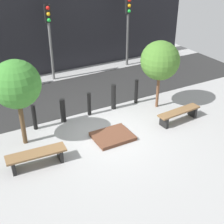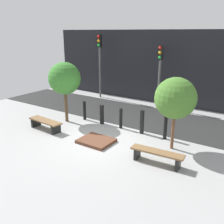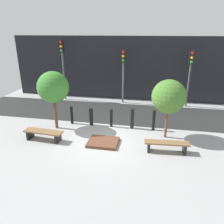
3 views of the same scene
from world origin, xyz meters
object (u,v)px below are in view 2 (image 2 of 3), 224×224
object	(u,v)px
tree_behind_left_bench	(65,79)
bollard_left	(102,114)
tree_behind_right_bench	(175,98)
bollard_center	(121,118)
bench_right	(157,155)
bollard_far_right	(165,127)
bollard_right	(142,122)
bollard_far_left	(85,111)
traffic_light_west	(100,55)
traffic_light_mid_west	(160,65)
bench_left	(45,123)
planter_bed	(96,141)

from	to	relation	value
tree_behind_left_bench	bollard_left	bearing A→B (deg)	22.92
tree_behind_right_bench	bollard_center	size ratio (longest dim) A/B	2.91
tree_behind_left_bench	bollard_center	size ratio (longest dim) A/B	3.10
bench_right	bollard_far_right	bearing A→B (deg)	101.34
tree_behind_right_bench	bollard_right	size ratio (longest dim) A/B	2.61
bollard_far_left	bollard_left	size ratio (longest dim) A/B	1.02
bollard_right	bench_right	bearing A→B (deg)	-51.53
traffic_light_west	bollard_left	bearing A→B (deg)	-52.61
traffic_light_west	tree_behind_right_bench	bearing A→B (deg)	-34.68
traffic_light_mid_west	bollard_center	bearing A→B (deg)	-90.00
bollard_far_left	bollard_far_right	distance (m)	4.25
traffic_light_mid_west	tree_behind_left_bench	bearing A→B (deg)	-119.58
bollard_right	bollard_far_right	world-z (taller)	bollard_right
bollard_left	bollard_far_right	size ratio (longest dim) A/B	0.90
bollard_far_left	traffic_light_mid_west	world-z (taller)	traffic_light_mid_west
tree_behind_left_bench	bollard_center	world-z (taller)	tree_behind_left_bench
bollard_left	traffic_light_west	world-z (taller)	traffic_light_west
bench_left	bollard_far_right	size ratio (longest dim) A/B	1.76
planter_bed	bollard_center	bearing A→B (deg)	90.00
tree_behind_right_bench	traffic_light_mid_west	world-z (taller)	traffic_light_mid_west
planter_bed	bollard_right	bearing A→B (deg)	60.03
bench_right	bench_left	bearing A→B (deg)	176.00
tree_behind_right_bench	bollard_left	xyz separation A→B (m)	(-3.75, 0.69, -1.49)
bench_left	traffic_light_west	xyz separation A→B (m)	(-1.47, 6.09, 2.44)
bollard_far_left	bollard_right	distance (m)	3.19
bollard_left	bollard_center	world-z (taller)	bollard_center
bench_left	tree_behind_left_bench	distance (m)	2.24
bench_left	tree_behind_right_bench	distance (m)	5.78
bollard_far_left	traffic_light_west	world-z (taller)	traffic_light_west
bollard_right	tree_behind_right_bench	bearing A→B (deg)	-22.92
traffic_light_mid_west	bench_right	bearing A→B (deg)	-66.20
tree_behind_left_bench	bollard_center	bearing A→B (deg)	14.33
planter_bed	traffic_light_west	size ratio (longest dim) A/B	0.32
bollard_left	bollard_right	bearing A→B (deg)	0.00
tree_behind_right_bench	bollard_left	bearing A→B (deg)	169.63
tree_behind_right_bench	traffic_light_mid_west	size ratio (longest dim) A/B	0.77
bollard_far_left	bench_right	bearing A→B (deg)	-23.01
bench_left	bollard_far_left	xyz separation A→B (m)	(0.56, 2.04, 0.14)
traffic_light_west	planter_bed	bearing A→B (deg)	-54.80
tree_behind_right_bench	traffic_light_mid_west	xyz separation A→B (m)	(-2.69, 4.74, 0.47)
bollard_left	bollard_far_right	xyz separation A→B (m)	(3.19, 0.00, 0.05)
bollard_right	traffic_light_mid_west	xyz separation A→B (m)	(-1.06, 4.05, 1.90)
bollard_far_left	traffic_light_west	size ratio (longest dim) A/B	0.23
bench_left	tree_behind_left_bench	xyz separation A→B (m)	(-0.00, 1.36, 1.78)
tree_behind_left_bench	bollard_far_right	distance (m)	5.12
bollard_center	traffic_light_mid_west	distance (m)	4.50
bollard_far_right	traffic_light_mid_west	distance (m)	4.96
bench_right	tree_behind_left_bench	xyz separation A→B (m)	(-5.38, 1.36, 1.78)
bollard_center	traffic_light_mid_west	world-z (taller)	traffic_light_mid_west
traffic_light_west	traffic_light_mid_west	size ratio (longest dim) A/B	1.15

